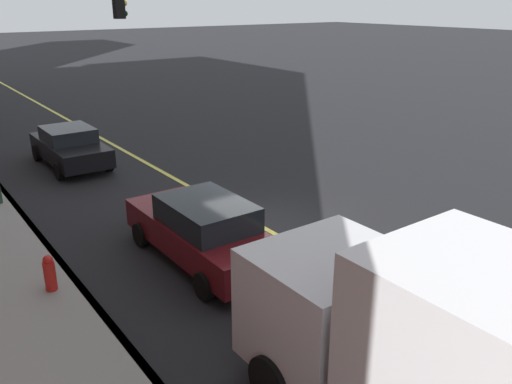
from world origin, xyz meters
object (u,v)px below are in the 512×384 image
at_px(fire_hydrant, 50,276).
at_px(car_black, 70,146).
at_px(traffic_light_mast, 37,52).
at_px(car_maroon, 203,230).

bearing_deg(fire_hydrant, car_black, -20.12).
relative_size(car_black, fire_hydrant, 4.61).
bearing_deg(fire_hydrant, traffic_light_mast, -17.07).
xyz_separation_m(car_maroon, fire_hydrant, (0.49, 3.36, -0.33)).
relative_size(car_maroon, fire_hydrant, 4.99).
bearing_deg(car_maroon, fire_hydrant, 81.77).
distance_m(car_black, fire_hydrant, 9.53).
bearing_deg(fire_hydrant, car_maroon, -98.23).
distance_m(traffic_light_mast, fire_hydrant, 7.39).
xyz_separation_m(traffic_light_mast, fire_hydrant, (-5.96, 1.83, -3.96)).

